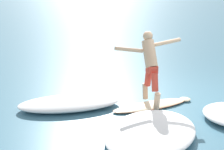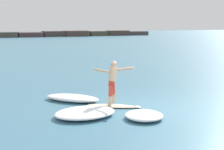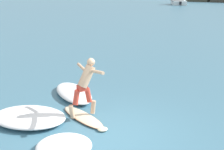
# 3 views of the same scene
# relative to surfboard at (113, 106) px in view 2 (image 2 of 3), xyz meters

# --- Properties ---
(ground_plane) EXTENTS (200.00, 200.00, 0.00)m
(ground_plane) POSITION_rel_surfboard_xyz_m (1.07, -0.66, -0.04)
(ground_plane) COLOR teal
(rock_jetty_breakwater) EXTENTS (42.01, 4.60, 1.26)m
(rock_jetty_breakwater) POSITION_rel_surfboard_xyz_m (11.81, 61.34, 0.52)
(rock_jetty_breakwater) COLOR #444436
(rock_jetty_breakwater) RESTS_ON ground
(surfboard) EXTENTS (2.00, 1.40, 0.22)m
(surfboard) POSITION_rel_surfboard_xyz_m (0.00, 0.00, 0.00)
(surfboard) COLOR beige
(surfboard) RESTS_ON ground
(surfer) EXTENTS (1.35, 1.10, 1.66)m
(surfer) POSITION_rel_surfboard_xyz_m (0.04, 0.11, 1.02)
(surfer) COLOR #D5A983
(surfer) RESTS_ON surfboard
(wave_foam_at_tail) EXTENTS (2.42, 2.30, 0.24)m
(wave_foam_at_tail) POSITION_rel_surfboard_xyz_m (-1.20, 1.50, 0.08)
(wave_foam_at_tail) COLOR white
(wave_foam_at_tail) RESTS_ON ground
(wave_foam_at_nose) EXTENTS (2.24, 1.73, 0.25)m
(wave_foam_at_nose) POSITION_rel_surfboard_xyz_m (-1.33, -0.74, 0.08)
(wave_foam_at_nose) COLOR white
(wave_foam_at_nose) RESTS_ON ground
(wave_foam_beside) EXTENTS (1.73, 1.74, 0.23)m
(wave_foam_beside) POSITION_rel_surfboard_xyz_m (0.44, -1.75, 0.07)
(wave_foam_beside) COLOR white
(wave_foam_beside) RESTS_ON ground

